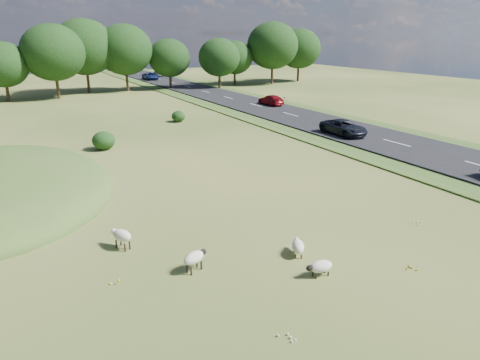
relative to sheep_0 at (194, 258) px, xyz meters
name	(u,v)px	position (x,y,z in m)	size (l,w,h in m)	color
ground	(134,143)	(3.88, 22.71, -0.62)	(160.00, 160.00, 0.00)	#354E18
road	(264,108)	(23.88, 32.71, -0.49)	(8.00, 150.00, 0.25)	black
treeline	(58,53)	(2.82, 58.14, 5.95)	(96.28, 14.66, 11.70)	black
shrubs	(91,130)	(1.01, 26.96, 0.08)	(22.18, 14.39, 1.56)	black
sheep_0	(194,258)	(0.00, 0.00, 0.00)	(1.27, 0.87, 0.88)	beige
sheep_1	(298,246)	(4.54, -0.98, -0.18)	(0.96, 1.24, 0.70)	beige
sheep_2	(320,267)	(4.28, -2.84, -0.19)	(1.22, 0.64, 0.68)	beige
sheep_3	(121,235)	(-2.12, 3.44, 0.03)	(0.94, 1.33, 0.93)	beige
car_0	(344,127)	(21.98, 15.49, 0.32)	(2.29, 4.97, 1.38)	black
car_1	(158,73)	(25.78, 80.29, 0.29)	(1.84, 4.53, 1.32)	#94959A
car_2	(150,76)	(21.98, 74.04, 0.34)	(2.35, 5.09, 1.41)	navy
car_4	(271,100)	(25.78, 33.96, 0.28)	(1.81, 4.46, 1.29)	maroon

